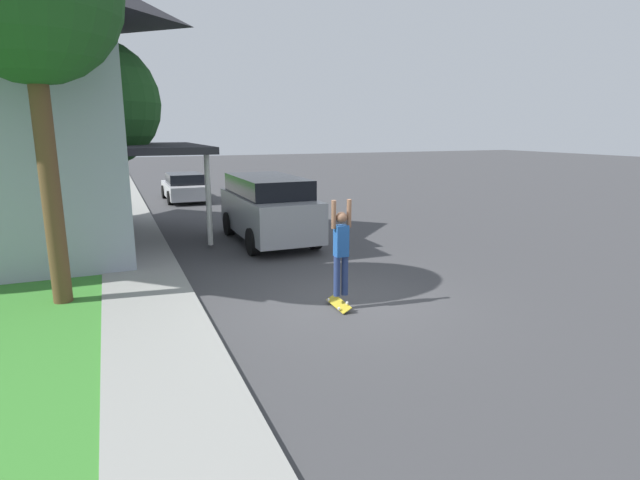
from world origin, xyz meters
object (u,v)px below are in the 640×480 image
(car_down_street, at_px, (185,187))
(lawn_tree_far, at_px, (95,104))
(skateboarder, at_px, (341,247))
(skateboard, at_px, (339,303))
(suv_parked, at_px, (268,207))

(car_down_street, bearing_deg, lawn_tree_far, -115.28)
(skateboarder, bearing_deg, skateboard, 115.68)
(suv_parked, distance_m, skateboarder, 6.39)
(suv_parked, xyz_separation_m, skateboarder, (-0.51, -6.37, 0.17))
(suv_parked, height_order, car_down_street, suv_parked)
(skateboarder, bearing_deg, lawn_tree_far, 114.35)
(car_down_street, distance_m, skateboard, 16.91)
(suv_parked, distance_m, car_down_street, 10.63)
(lawn_tree_far, bearing_deg, skateboarder, -65.65)
(skateboard, bearing_deg, skateboarder, -64.32)
(suv_parked, relative_size, skateboard, 6.28)
(skateboarder, bearing_deg, suv_parked, 85.44)
(car_down_street, bearing_deg, skateboard, -88.17)
(suv_parked, xyz_separation_m, car_down_street, (-1.07, 10.57, -0.43))
(lawn_tree_far, height_order, car_down_street, lawn_tree_far)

